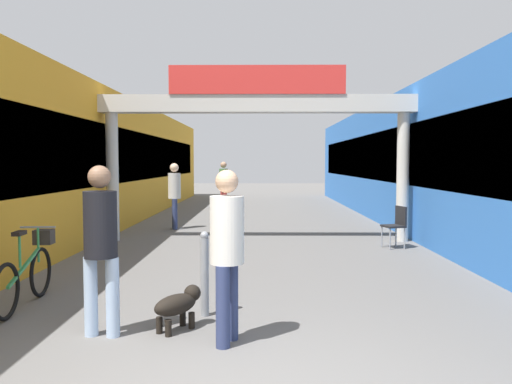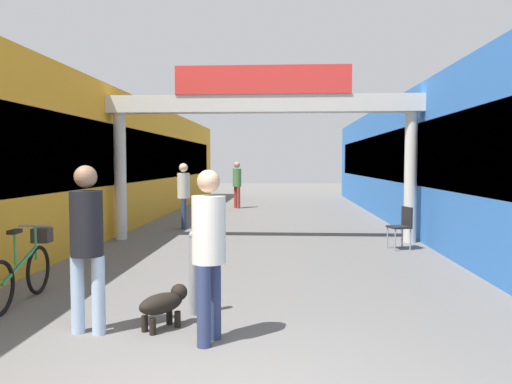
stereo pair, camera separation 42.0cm
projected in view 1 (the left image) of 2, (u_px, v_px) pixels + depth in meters
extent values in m
cube|color=gold|center=(81.00, 162.00, 14.36)|extent=(3.00, 26.00, 3.64)
cube|color=black|center=(132.00, 156.00, 14.34)|extent=(0.04, 23.40, 1.46)
cube|color=blue|center=(436.00, 162.00, 14.26)|extent=(3.00, 26.00, 3.64)
cube|color=black|center=(384.00, 156.00, 14.27)|extent=(0.04, 23.40, 1.46)
cylinder|color=beige|center=(112.00, 177.00, 11.52)|extent=(0.28, 0.28, 2.96)
cylinder|color=beige|center=(403.00, 177.00, 11.45)|extent=(0.28, 0.28, 2.96)
cube|color=beige|center=(257.00, 104.00, 11.39)|extent=(7.40, 0.44, 0.39)
cube|color=red|center=(257.00, 80.00, 11.16)|extent=(3.96, 0.10, 0.64)
cylinder|color=#A5BFE0|center=(91.00, 296.00, 5.22)|extent=(0.16, 0.16, 0.83)
cylinder|color=#A5BFE0|center=(113.00, 297.00, 5.19)|extent=(0.16, 0.16, 0.83)
cylinder|color=black|center=(100.00, 224.00, 5.16)|extent=(0.38, 0.38, 0.69)
sphere|color=#8C664C|center=(99.00, 177.00, 5.13)|extent=(0.26, 0.26, 0.24)
cylinder|color=navy|center=(223.00, 307.00, 4.88)|extent=(0.18, 0.18, 0.81)
cylinder|color=navy|center=(231.00, 300.00, 5.11)|extent=(0.18, 0.18, 0.81)
cylinder|color=silver|center=(227.00, 230.00, 4.95)|extent=(0.43, 0.43, 0.67)
sphere|color=tan|center=(227.00, 181.00, 4.92)|extent=(0.29, 0.29, 0.23)
cylinder|color=navy|center=(175.00, 214.00, 13.50)|extent=(0.17, 0.17, 0.84)
cylinder|color=navy|center=(175.00, 213.00, 13.73)|extent=(0.17, 0.17, 0.84)
cylinder|color=silver|center=(174.00, 186.00, 13.57)|extent=(0.40, 0.40, 0.69)
sphere|color=beige|center=(174.00, 168.00, 13.54)|extent=(0.28, 0.28, 0.24)
cylinder|color=#99332D|center=(225.00, 198.00, 19.64)|extent=(0.19, 0.19, 0.86)
cylinder|color=#99332D|center=(222.00, 197.00, 19.84)|extent=(0.19, 0.19, 0.86)
cylinder|color=#4C7F47|center=(224.00, 178.00, 19.70)|extent=(0.47, 0.47, 0.71)
sphere|color=tan|center=(224.00, 165.00, 19.67)|extent=(0.34, 0.34, 0.24)
ellipsoid|color=black|center=(176.00, 305.00, 5.37)|extent=(0.54, 0.58, 0.22)
sphere|color=black|center=(192.00, 293.00, 5.56)|extent=(0.26, 0.26, 0.19)
sphere|color=white|center=(187.00, 302.00, 5.50)|extent=(0.19, 0.19, 0.13)
cylinder|color=black|center=(183.00, 318.00, 5.56)|extent=(0.10, 0.10, 0.18)
cylinder|color=black|center=(192.00, 320.00, 5.46)|extent=(0.10, 0.10, 0.18)
cylinder|color=black|center=(159.00, 325.00, 5.30)|extent=(0.10, 0.10, 0.18)
cylinder|color=black|center=(168.00, 328.00, 5.21)|extent=(0.10, 0.10, 0.18)
torus|color=black|center=(41.00, 272.00, 6.75)|extent=(0.08, 0.67, 0.67)
torus|color=black|center=(6.00, 291.00, 5.73)|extent=(0.08, 0.67, 0.67)
cube|color=#338C4C|center=(24.00, 267.00, 6.23)|extent=(0.08, 0.94, 0.34)
cylinder|color=#338C4C|center=(20.00, 251.00, 6.10)|extent=(0.03, 0.03, 0.42)
cube|color=black|center=(19.00, 233.00, 6.09)|extent=(0.11, 0.22, 0.05)
cylinder|color=#338C4C|center=(38.00, 245.00, 6.67)|extent=(0.03, 0.03, 0.46)
cylinder|color=gray|center=(38.00, 227.00, 6.66)|extent=(0.46, 0.05, 0.03)
cube|color=#332D28|center=(44.00, 237.00, 6.86)|extent=(0.25, 0.21, 0.20)
cylinder|color=gray|center=(205.00, 277.00, 5.89)|extent=(0.10, 0.10, 0.93)
sphere|color=gray|center=(204.00, 236.00, 5.86)|extent=(0.10, 0.10, 0.10)
cylinder|color=gray|center=(390.00, 239.00, 10.36)|extent=(0.04, 0.04, 0.45)
cylinder|color=gray|center=(382.00, 237.00, 10.69)|extent=(0.04, 0.04, 0.45)
cylinder|color=gray|center=(404.00, 238.00, 10.45)|extent=(0.04, 0.04, 0.45)
cylinder|color=gray|center=(396.00, 236.00, 10.78)|extent=(0.04, 0.04, 0.45)
cube|color=black|center=(393.00, 226.00, 10.55)|extent=(0.49, 0.49, 0.04)
cube|color=black|center=(401.00, 216.00, 10.59)|extent=(0.15, 0.40, 0.40)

